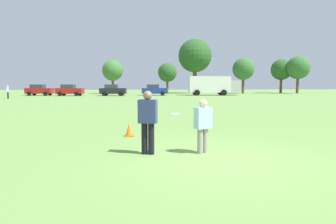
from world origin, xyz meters
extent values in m
plane|color=#6B9347|center=(0.00, 0.00, 0.00)|extent=(195.62, 195.62, 0.00)
cylinder|color=black|center=(-1.78, 0.70, 0.41)|extent=(0.16, 0.16, 0.82)
cylinder|color=black|center=(-1.61, 0.65, 0.41)|extent=(0.16, 0.16, 0.82)
cube|color=navy|center=(-1.69, 0.67, 1.12)|extent=(0.52, 0.39, 0.61)
sphere|color=#8C664C|center=(-1.69, 0.67, 1.54)|extent=(0.23, 0.23, 0.23)
cylinder|color=gray|center=(-0.17, 0.66, 0.33)|extent=(0.15, 0.15, 0.66)
cylinder|color=gray|center=(-0.32, 0.60, 0.33)|extent=(0.15, 0.15, 0.66)
cube|color=#9EC6E5|center=(-0.25, 0.63, 0.94)|extent=(0.49, 0.39, 0.56)
sphere|color=#D8AD8C|center=(-0.25, 0.63, 1.32)|extent=(0.21, 0.21, 0.21)
cylinder|color=white|center=(-1.01, 0.64, 1.05)|extent=(0.27, 0.27, 0.06)
cube|color=#D8590C|center=(-2.25, 3.43, 0.01)|extent=(0.32, 0.32, 0.03)
cone|color=orange|center=(-2.25, 3.43, 0.26)|extent=(0.24, 0.24, 0.45)
cube|color=maroon|center=(-17.87, 43.85, 0.78)|extent=(4.33, 2.12, 0.90)
cube|color=#2D333D|center=(-18.12, 43.87, 1.50)|extent=(2.12, 1.79, 0.64)
cylinder|color=black|center=(-16.50, 44.75, 0.33)|extent=(0.68, 0.27, 0.66)
cylinder|color=black|center=(-16.65, 42.76, 0.33)|extent=(0.68, 0.27, 0.66)
cylinder|color=black|center=(-19.09, 44.95, 0.33)|extent=(0.68, 0.27, 0.66)
cylinder|color=black|center=(-19.25, 42.96, 0.33)|extent=(0.68, 0.27, 0.66)
cube|color=maroon|center=(-12.69, 42.33, 0.78)|extent=(4.33, 2.12, 0.90)
cube|color=#2D333D|center=(-12.94, 42.35, 1.50)|extent=(2.12, 1.79, 0.64)
cylinder|color=black|center=(-11.32, 43.23, 0.33)|extent=(0.68, 0.27, 0.66)
cylinder|color=black|center=(-11.47, 41.24, 0.33)|extent=(0.68, 0.27, 0.66)
cylinder|color=black|center=(-13.91, 43.43, 0.33)|extent=(0.68, 0.27, 0.66)
cylinder|color=black|center=(-14.07, 41.44, 0.33)|extent=(0.68, 0.27, 0.66)
cube|color=black|center=(-5.80, 41.85, 0.78)|extent=(4.33, 2.12, 0.90)
cube|color=#2D333D|center=(-6.05, 41.87, 1.50)|extent=(2.12, 1.79, 0.64)
cylinder|color=black|center=(-4.42, 42.74, 0.33)|extent=(0.68, 0.27, 0.66)
cylinder|color=black|center=(-4.58, 40.75, 0.33)|extent=(0.68, 0.27, 0.66)
cylinder|color=black|center=(-7.02, 42.94, 0.33)|extent=(0.68, 0.27, 0.66)
cylinder|color=black|center=(-7.18, 40.95, 0.33)|extent=(0.68, 0.27, 0.66)
cube|color=navy|center=(0.94, 42.66, 0.78)|extent=(4.33, 2.12, 0.90)
cube|color=#2D333D|center=(0.69, 42.68, 1.50)|extent=(2.12, 1.79, 0.64)
cylinder|color=black|center=(2.31, 43.56, 0.33)|extent=(0.68, 0.27, 0.66)
cylinder|color=black|center=(2.16, 41.56, 0.33)|extent=(0.68, 0.27, 0.66)
cylinder|color=black|center=(-0.28, 43.76, 0.33)|extent=(0.68, 0.27, 0.66)
cylinder|color=black|center=(-0.44, 41.77, 0.33)|extent=(0.68, 0.27, 0.66)
cube|color=white|center=(10.12, 42.30, 1.83)|extent=(6.97, 3.02, 2.70)
cube|color=#B2B2B7|center=(14.31, 41.98, 1.48)|extent=(1.97, 2.43, 2.00)
cylinder|color=black|center=(12.43, 43.50, 0.48)|extent=(0.98, 0.35, 0.96)
cylinder|color=black|center=(12.22, 40.76, 0.48)|extent=(0.98, 0.35, 0.96)
cylinder|color=black|center=(8.02, 43.84, 0.48)|extent=(0.98, 0.35, 0.96)
cylinder|color=black|center=(7.81, 41.11, 0.48)|extent=(0.98, 0.35, 0.96)
cylinder|color=black|center=(-18.37, 32.96, 0.42)|extent=(0.16, 0.16, 0.85)
cylinder|color=black|center=(-18.32, 32.80, 0.42)|extent=(0.16, 0.16, 0.85)
cube|color=#9EC6E5|center=(-18.34, 32.88, 1.15)|extent=(0.39, 0.52, 0.60)
sphere|color=beige|center=(-18.34, 32.88, 1.55)|extent=(0.23, 0.23, 0.23)
cylinder|color=brown|center=(-6.69, 52.54, 1.42)|extent=(0.47, 0.47, 2.84)
sphere|color=#3D7033|center=(-6.69, 52.54, 4.56)|extent=(4.05, 4.05, 4.05)
cylinder|color=brown|center=(3.96, 51.34, 1.29)|extent=(0.43, 0.43, 2.58)
sphere|color=#285623|center=(3.96, 51.34, 4.15)|extent=(3.69, 3.69, 3.69)
cylinder|color=brown|center=(9.96, 54.20, 2.40)|extent=(0.80, 0.80, 4.80)
sphere|color=#285623|center=(9.96, 54.20, 7.72)|extent=(6.86, 6.86, 6.86)
cylinder|color=brown|center=(19.38, 51.59, 1.53)|extent=(0.51, 0.51, 3.06)
sphere|color=#33662D|center=(19.38, 51.59, 4.91)|extent=(4.37, 4.37, 4.37)
cylinder|color=brown|center=(28.46, 53.73, 1.54)|extent=(0.51, 0.51, 3.08)
sphere|color=#285623|center=(28.46, 53.73, 4.95)|extent=(4.40, 4.40, 4.40)
cylinder|color=brown|center=(30.67, 51.05, 1.63)|extent=(0.54, 0.54, 3.25)
sphere|color=#33662D|center=(30.67, 51.05, 5.23)|extent=(4.65, 4.65, 4.65)
camera|label=1|loc=(-1.96, -7.01, 1.82)|focal=31.89mm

